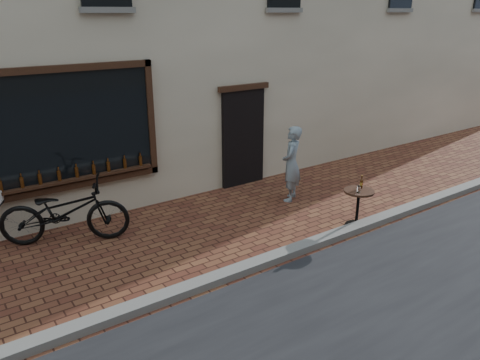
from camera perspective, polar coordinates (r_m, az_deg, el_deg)
ground at (r=7.49m, az=3.73°, el=-10.92°), size 90.00×90.00×0.00m
kerb at (r=7.59m, az=2.79°, el=-9.90°), size 90.00×0.25×0.12m
cargo_bicycle at (r=8.64m, az=-20.91°, el=-3.56°), size 2.57×1.68×1.22m
bistro_table at (r=8.97m, az=14.22°, el=-2.44°), size 0.56×0.56×0.97m
pedestrian at (r=9.89m, az=6.30°, el=1.97°), size 0.70×0.67×1.61m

